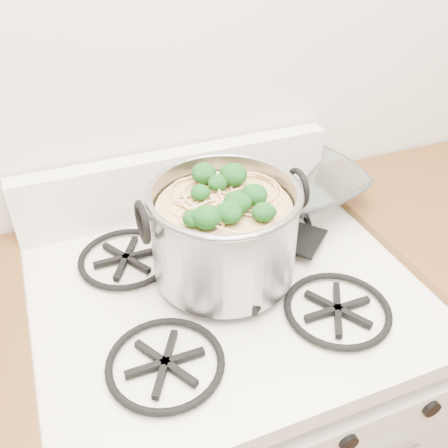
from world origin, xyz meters
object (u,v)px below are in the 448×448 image
glass_bowl (294,193)px  gas_range (226,420)px  spatula (301,237)px  stock_pot (224,232)px

glass_bowl → gas_range: bearing=-141.4°
gas_range → spatula: spatula is taller
stock_pot → glass_bowl: (0.26, 0.18, -0.08)m
stock_pot → spatula: 0.21m
gas_range → stock_pot: size_ratio=2.85×
spatula → stock_pot: bearing=-123.5°
gas_range → spatula: size_ratio=2.98×
gas_range → spatula: 0.54m
gas_range → glass_bowl: bearing=38.6°
glass_bowl → stock_pot: bearing=-144.8°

